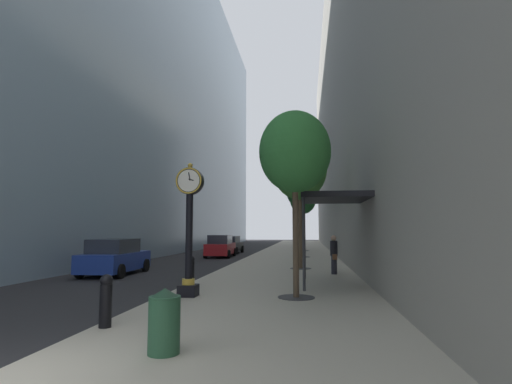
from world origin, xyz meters
TOP-DOWN VIEW (x-y plane):
  - ground_plane at (0.00, 27.00)m, footprint 110.00×110.00m
  - sidewalk_right at (3.33, 30.00)m, footprint 6.67×80.00m
  - building_block_left at (-11.59, 30.00)m, footprint 9.00×80.00m
  - building_block_right at (11.17, 30.00)m, footprint 9.00×80.00m
  - street_clock at (0.86, 7.15)m, footprint 0.84×0.55m
  - bollard_nearest at (0.28, 3.24)m, footprint 0.27×0.27m
  - bollard_third at (0.28, 9.32)m, footprint 0.27×0.27m
  - street_tree_near at (4.12, 7.34)m, footprint 2.21×2.21m
  - street_tree_mid_near at (4.12, 16.21)m, footprint 2.89×2.89m
  - street_tree_mid_far at (4.12, 25.07)m, footprint 2.31×2.31m
  - street_tree_far at (4.12, 33.94)m, footprint 2.54×2.54m
  - trash_bin at (2.11, 1.73)m, footprint 0.53×0.53m
  - pedestrian_walking at (5.67, 13.80)m, footprint 0.37×0.48m
  - storefront_awning at (5.43, 10.29)m, footprint 2.40×3.60m
  - car_black_near at (-2.63, 31.10)m, footprint 2.20×4.09m
  - car_blue_mid at (-4.76, 13.51)m, footprint 2.24×4.48m
  - car_red_far at (-2.36, 26.20)m, footprint 2.11×4.48m

SIDE VIEW (x-z plane):
  - ground_plane at x=0.00m, z-range 0.00..0.00m
  - sidewalk_right at x=3.33m, z-range 0.00..0.14m
  - trash_bin at x=2.11m, z-range 0.15..1.20m
  - bollard_nearest at x=0.28m, z-range 0.17..1.25m
  - bollard_third at x=0.28m, z-range 0.17..1.25m
  - car_black_near at x=-2.63m, z-range -0.02..1.56m
  - car_blue_mid at x=-4.76m, z-range -0.03..1.68m
  - car_red_far at x=-2.36m, z-range -0.03..1.72m
  - pedestrian_walking at x=5.67m, z-range 0.19..1.95m
  - street_clock at x=0.86m, z-range 0.33..4.43m
  - storefront_awning at x=5.43m, z-range 1.63..4.93m
  - street_tree_near at x=4.12m, z-range 1.68..7.36m
  - street_tree_mid_far at x=4.12m, z-range 1.90..8.16m
  - street_tree_far at x=4.12m, z-range 1.89..8.36m
  - street_tree_mid_near at x=4.12m, z-range 1.92..8.83m
  - building_block_right at x=11.17m, z-range 0.00..27.43m
  - building_block_left at x=-11.59m, z-range 0.00..33.67m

